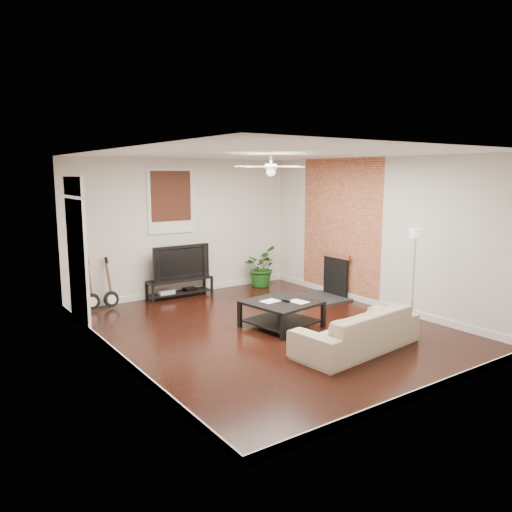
# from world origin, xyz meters

# --- Properties ---
(room) EXTENTS (5.01, 6.01, 2.81)m
(room) POSITION_xyz_m (0.00, 0.00, 1.40)
(room) COLOR black
(room) RESTS_ON ground
(brick_accent) EXTENTS (0.02, 2.20, 2.80)m
(brick_accent) POSITION_xyz_m (2.49, 1.00, 1.40)
(brick_accent) COLOR #AB5E37
(brick_accent) RESTS_ON floor
(fireplace) EXTENTS (0.80, 1.10, 0.92)m
(fireplace) POSITION_xyz_m (2.20, 1.00, 0.46)
(fireplace) COLOR black
(fireplace) RESTS_ON floor
(window_back) EXTENTS (1.00, 0.06, 1.30)m
(window_back) POSITION_xyz_m (-0.30, 2.97, 1.95)
(window_back) COLOR #3D1A10
(window_back) RESTS_ON wall_back
(door_left) EXTENTS (0.08, 1.00, 2.50)m
(door_left) POSITION_xyz_m (-2.46, 1.90, 1.25)
(door_left) COLOR white
(door_left) RESTS_ON wall_left
(tv_stand) EXTENTS (1.36, 0.36, 0.38)m
(tv_stand) POSITION_xyz_m (-0.24, 2.78, 0.19)
(tv_stand) COLOR black
(tv_stand) RESTS_ON floor
(tv) EXTENTS (1.22, 0.16, 0.70)m
(tv) POSITION_xyz_m (-0.24, 2.80, 0.73)
(tv) COLOR black
(tv) RESTS_ON tv_stand
(coffee_table) EXTENTS (1.18, 1.18, 0.43)m
(coffee_table) POSITION_xyz_m (0.23, -0.01, 0.22)
(coffee_table) COLOR black
(coffee_table) RESTS_ON floor
(sofa) EXTENTS (2.11, 1.01, 0.60)m
(sofa) POSITION_xyz_m (0.46, -1.47, 0.30)
(sofa) COLOR tan
(sofa) RESTS_ON floor
(floor_lamp) EXTENTS (0.30, 0.30, 1.66)m
(floor_lamp) POSITION_xyz_m (1.81, -1.37, 0.83)
(floor_lamp) COLOR white
(floor_lamp) RESTS_ON floor
(potted_plant) EXTENTS (1.03, 1.05, 0.88)m
(potted_plant) POSITION_xyz_m (1.67, 2.65, 0.44)
(potted_plant) COLOR #195117
(potted_plant) RESTS_ON floor
(guitar_left) EXTENTS (0.32, 0.24, 0.97)m
(guitar_left) POSITION_xyz_m (-2.04, 2.75, 0.48)
(guitar_left) COLOR black
(guitar_left) RESTS_ON floor
(guitar_right) EXTENTS (0.34, 0.27, 0.97)m
(guitar_right) POSITION_xyz_m (-1.69, 2.72, 0.48)
(guitar_right) COLOR black
(guitar_right) RESTS_ON floor
(ceiling_fan) EXTENTS (1.24, 1.24, 0.32)m
(ceiling_fan) POSITION_xyz_m (0.00, 0.00, 2.60)
(ceiling_fan) COLOR white
(ceiling_fan) RESTS_ON ceiling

